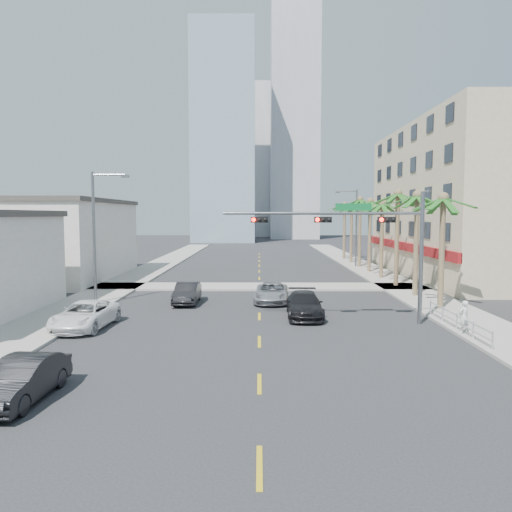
# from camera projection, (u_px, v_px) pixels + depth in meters

# --- Properties ---
(ground) EXTENTS (260.00, 260.00, 0.00)m
(ground) POSITION_uv_depth(u_px,v_px,m) (259.00, 367.00, 20.09)
(ground) COLOR #262628
(ground) RESTS_ON ground
(sidewalk_right) EXTENTS (4.00, 120.00, 0.15)m
(sidewalk_right) POSITION_uv_depth(u_px,v_px,m) (409.00, 290.00, 39.93)
(sidewalk_right) COLOR gray
(sidewalk_right) RESTS_ON ground
(sidewalk_left) EXTENTS (4.00, 120.00, 0.15)m
(sidewalk_left) POSITION_uv_depth(u_px,v_px,m) (110.00, 290.00, 40.09)
(sidewalk_left) COLOR gray
(sidewalk_left) RESTS_ON ground
(sidewalk_cross) EXTENTS (80.00, 4.00, 0.15)m
(sidewalk_cross) POSITION_uv_depth(u_px,v_px,m) (259.00, 287.00, 42.01)
(sidewalk_cross) COLOR gray
(sidewalk_cross) RESTS_ON ground
(building_right) EXTENTS (15.25, 28.00, 15.00)m
(building_right) POSITION_uv_depth(u_px,v_px,m) (482.00, 201.00, 49.22)
(building_right) COLOR tan
(building_right) RESTS_ON ground
(building_left_far) EXTENTS (11.00, 18.00, 7.20)m
(building_left_far) POSITION_uv_depth(u_px,v_px,m) (56.00, 241.00, 47.82)
(building_left_far) COLOR beige
(building_left_far) RESTS_ON ground
(tower_far_left) EXTENTS (14.00, 14.00, 48.00)m
(tower_far_left) POSITION_uv_depth(u_px,v_px,m) (224.00, 136.00, 112.83)
(tower_far_left) COLOR #99B2C6
(tower_far_left) RESTS_ON ground
(tower_far_right) EXTENTS (12.00, 12.00, 60.00)m
(tower_far_right) POSITION_uv_depth(u_px,v_px,m) (295.00, 121.00, 127.17)
(tower_far_right) COLOR #ADADB2
(tower_far_right) RESTS_ON ground
(tower_far_center) EXTENTS (16.00, 16.00, 42.00)m
(tower_far_center) POSITION_uv_depth(u_px,v_px,m) (249.00, 163.00, 142.94)
(tower_far_center) COLOR #ADADB2
(tower_far_center) RESTS_ON ground
(traffic_signal_mast) EXTENTS (11.12, 0.54, 7.20)m
(traffic_signal_mast) POSITION_uv_depth(u_px,v_px,m) (364.00, 234.00, 27.56)
(traffic_signal_mast) COLOR slate
(traffic_signal_mast) RESTS_ON ground
(palm_tree_0) EXTENTS (4.80, 4.80, 7.80)m
(palm_tree_0) POSITION_uv_depth(u_px,v_px,m) (443.00, 199.00, 31.39)
(palm_tree_0) COLOR brown
(palm_tree_0) RESTS_ON ground
(palm_tree_1) EXTENTS (4.80, 4.80, 8.16)m
(palm_tree_1) POSITION_uv_depth(u_px,v_px,m) (417.00, 197.00, 36.54)
(palm_tree_1) COLOR brown
(palm_tree_1) RESTS_ON ground
(palm_tree_2) EXTENTS (4.80, 4.80, 8.52)m
(palm_tree_2) POSITION_uv_depth(u_px,v_px,m) (398.00, 195.00, 41.69)
(palm_tree_2) COLOR brown
(palm_tree_2) RESTS_ON ground
(palm_tree_3) EXTENTS (4.80, 4.80, 7.80)m
(palm_tree_3) POSITION_uv_depth(u_px,v_px,m) (382.00, 204.00, 46.93)
(palm_tree_3) COLOR brown
(palm_tree_3) RESTS_ON ground
(palm_tree_4) EXTENTS (4.80, 4.80, 8.16)m
(palm_tree_4) POSITION_uv_depth(u_px,v_px,m) (370.00, 202.00, 52.08)
(palm_tree_4) COLOR brown
(palm_tree_4) RESTS_ON ground
(palm_tree_5) EXTENTS (4.80, 4.80, 8.52)m
(palm_tree_5) POSITION_uv_depth(u_px,v_px,m) (360.00, 200.00, 57.24)
(palm_tree_5) COLOR brown
(palm_tree_5) RESTS_ON ground
(palm_tree_6) EXTENTS (4.80, 4.80, 7.80)m
(palm_tree_6) POSITION_uv_depth(u_px,v_px,m) (352.00, 207.00, 62.48)
(palm_tree_6) COLOR brown
(palm_tree_6) RESTS_ON ground
(palm_tree_7) EXTENTS (4.80, 4.80, 8.16)m
(palm_tree_7) POSITION_uv_depth(u_px,v_px,m) (345.00, 205.00, 67.63)
(palm_tree_7) COLOR brown
(palm_tree_7) RESTS_ON ground
(streetlight_left) EXTENTS (2.55, 0.25, 9.00)m
(streetlight_left) POSITION_uv_depth(u_px,v_px,m) (97.00, 231.00, 33.69)
(streetlight_left) COLOR slate
(streetlight_left) RESTS_ON ground
(streetlight_right) EXTENTS (2.55, 0.25, 9.00)m
(streetlight_right) POSITION_uv_depth(u_px,v_px,m) (355.00, 224.00, 57.47)
(streetlight_right) COLOR slate
(streetlight_right) RESTS_ON ground
(guardrail) EXTENTS (0.08, 8.08, 1.00)m
(guardrail) POSITION_uv_depth(u_px,v_px,m) (457.00, 320.00, 25.94)
(guardrail) COLOR silver
(guardrail) RESTS_ON ground
(car_parked_mid) EXTENTS (1.73, 4.39, 1.42)m
(car_parked_mid) POSITION_uv_depth(u_px,v_px,m) (22.00, 380.00, 16.38)
(car_parked_mid) COLOR black
(car_parked_mid) RESTS_ON ground
(car_parked_far) EXTENTS (2.78, 5.36, 1.44)m
(car_parked_far) POSITION_uv_depth(u_px,v_px,m) (85.00, 315.00, 26.87)
(car_parked_far) COLOR white
(car_parked_far) RESTS_ON ground
(car_lane_left) EXTENTS (1.52, 4.36, 1.44)m
(car_lane_left) POSITION_uv_depth(u_px,v_px,m) (187.00, 293.00, 34.44)
(car_lane_left) COLOR black
(car_lane_left) RESTS_ON ground
(car_lane_center) EXTENTS (2.60, 5.07, 1.37)m
(car_lane_center) POSITION_uv_depth(u_px,v_px,m) (271.00, 293.00, 34.81)
(car_lane_center) COLOR #B9B8BD
(car_lane_center) RESTS_ON ground
(car_lane_right) EXTENTS (2.21, 5.18, 1.49)m
(car_lane_right) POSITION_uv_depth(u_px,v_px,m) (304.00, 305.00, 29.84)
(car_lane_right) COLOR black
(car_lane_right) RESTS_ON ground
(pedestrian) EXTENTS (0.73, 0.63, 1.68)m
(pedestrian) POSITION_uv_depth(u_px,v_px,m) (464.00, 317.00, 25.06)
(pedestrian) COLOR silver
(pedestrian) RESTS_ON sidewalk_right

